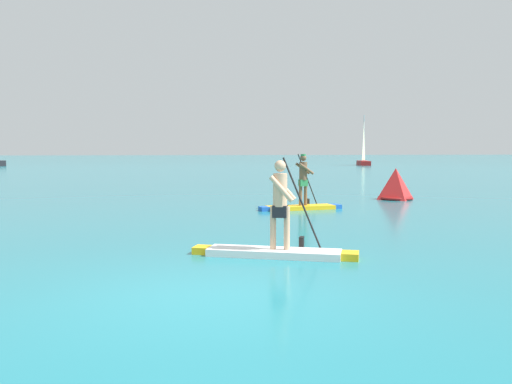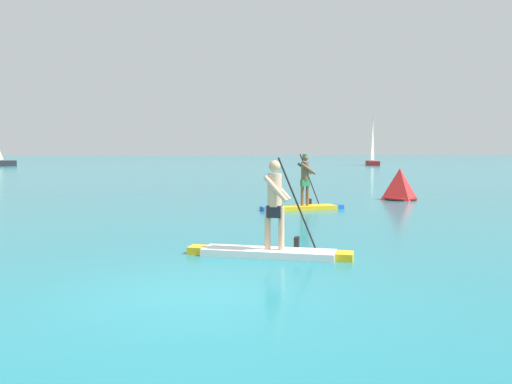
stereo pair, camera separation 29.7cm
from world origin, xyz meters
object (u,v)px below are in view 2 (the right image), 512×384
object	(u,v)px
paddleboarder_mid_center	(271,238)
paddleboarder_far_right	(303,199)
sailboat_right_horizon	(373,158)
race_marker_buoy	(400,186)

from	to	relation	value
paddleboarder_mid_center	paddleboarder_far_right	distance (m)	7.93
paddleboarder_mid_center	sailboat_right_horizon	bearing A→B (deg)	89.25
paddleboarder_mid_center	paddleboarder_far_right	size ratio (longest dim) A/B	1.05
paddleboarder_far_right	race_marker_buoy	xyz separation A→B (m)	(4.68, 2.80, 0.19)
paddleboarder_mid_center	race_marker_buoy	size ratio (longest dim) A/B	2.16
paddleboarder_far_right	race_marker_buoy	world-z (taller)	paddleboarder_far_right
race_marker_buoy	sailboat_right_horizon	world-z (taller)	sailboat_right_horizon
paddleboarder_far_right	sailboat_right_horizon	xyz separation A→B (m)	(22.65, 49.84, 0.61)
race_marker_buoy	paddleboarder_far_right	bearing A→B (deg)	-149.11
paddleboarder_mid_center	paddleboarder_far_right	xyz separation A→B (m)	(2.60, 7.49, 0.01)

